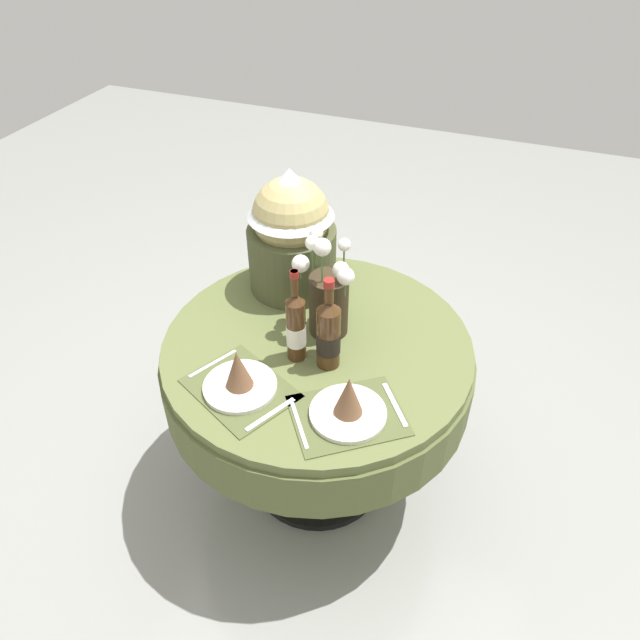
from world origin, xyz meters
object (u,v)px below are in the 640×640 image
object	(u,v)px
wine_bottle_left	(296,326)
wine_bottle_centre	(328,334)
gift_tub_back_left	(291,227)
place_setting_left	(239,379)
flower_vase	(328,295)
dining_table	(317,371)
place_setting_right	(348,405)

from	to	relation	value
wine_bottle_left	wine_bottle_centre	distance (m)	0.11
wine_bottle_left	gift_tub_back_left	size ratio (longest dim) A/B	0.71
place_setting_left	flower_vase	xyz separation A→B (m)	(0.16, 0.38, 0.11)
place_setting_left	gift_tub_back_left	distance (m)	0.63
place_setting_left	wine_bottle_left	xyz separation A→B (m)	(0.11, 0.21, 0.09)
flower_vase	gift_tub_back_left	size ratio (longest dim) A/B	0.80
dining_table	place_setting_left	distance (m)	0.39
dining_table	place_setting_right	bearing A→B (deg)	-53.63
place_setting_left	place_setting_right	size ratio (longest dim) A/B	0.98
dining_table	place_setting_left	xyz separation A→B (m)	(-0.15, -0.30, 0.19)
place_setting_right	wine_bottle_centre	size ratio (longest dim) A/B	1.23
place_setting_right	place_setting_left	bearing A→B (deg)	-177.62
wine_bottle_centre	flower_vase	bearing A→B (deg)	110.78
flower_vase	gift_tub_back_left	bearing A→B (deg)	136.44
wine_bottle_left	place_setting_right	bearing A→B (deg)	-37.77
flower_vase	wine_bottle_left	xyz separation A→B (m)	(-0.05, -0.17, -0.02)
dining_table	place_setting_right	distance (m)	0.41
dining_table	wine_bottle_left	world-z (taller)	wine_bottle_left
wine_bottle_centre	gift_tub_back_left	world-z (taller)	gift_tub_back_left
wine_bottle_centre	place_setting_left	bearing A→B (deg)	-136.18
dining_table	gift_tub_back_left	distance (m)	0.54
place_setting_left	place_setting_right	world-z (taller)	same
dining_table	place_setting_left	world-z (taller)	place_setting_left
place_setting_left	wine_bottle_centre	bearing A→B (deg)	43.82
place_setting_left	wine_bottle_centre	world-z (taller)	wine_bottle_centre
dining_table	gift_tub_back_left	xyz separation A→B (m)	(-0.21, 0.29, 0.40)
dining_table	wine_bottle_left	distance (m)	0.29
place_setting_right	flower_vase	xyz separation A→B (m)	(-0.20, 0.36, 0.11)
place_setting_left	gift_tub_back_left	size ratio (longest dim) A/B	0.84
place_setting_left	wine_bottle_left	distance (m)	0.25
dining_table	place_setting_right	size ratio (longest dim) A/B	2.62
flower_vase	dining_table	bearing A→B (deg)	-98.56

